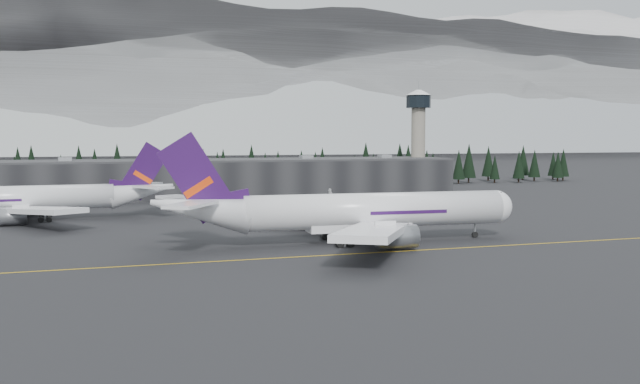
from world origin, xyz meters
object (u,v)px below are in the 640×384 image
object	(u,v)px
jet_main	(344,212)
gse_vehicle_a	(222,203)
jet_parked	(39,198)
control_tower	(418,128)
gse_vehicle_b	(331,198)
terminal	(222,178)

from	to	relation	value
jet_main	gse_vehicle_a	distance (m)	83.00
jet_parked	gse_vehicle_a	size ratio (longest dim) A/B	12.73
control_tower	gse_vehicle_b	size ratio (longest dim) A/B	9.92
control_tower	gse_vehicle_a	size ratio (longest dim) A/B	7.49
jet_parked	jet_main	bearing A→B (deg)	132.22
terminal	gse_vehicle_b	xyz separation A→B (m)	(29.87, -26.38, -5.65)
terminal	gse_vehicle_a	size ratio (longest dim) A/B	31.78
control_tower	jet_parked	world-z (taller)	control_tower
jet_main	jet_parked	xyz separation A→B (m)	(-56.66, 57.94, -0.58)
control_tower	jet_main	bearing A→B (deg)	-121.97
terminal	gse_vehicle_b	world-z (taller)	terminal
terminal	jet_main	size ratio (longest dim) A/B	2.25
jet_parked	gse_vehicle_b	distance (m)	90.25
terminal	jet_parked	xyz separation A→B (m)	(-55.04, -56.62, -0.99)
terminal	jet_main	world-z (taller)	jet_main
control_tower	gse_vehicle_b	bearing A→B (deg)	-146.94
terminal	gse_vehicle_a	xyz separation A→B (m)	(-6.22, -32.10, -5.60)
gse_vehicle_b	jet_main	bearing A→B (deg)	-11.77
terminal	control_tower	xyz separation A→B (m)	(75.00, 3.00, 17.11)
gse_vehicle_a	gse_vehicle_b	size ratio (longest dim) A/B	1.33
gse_vehicle_a	terminal	bearing A→B (deg)	85.00
jet_main	jet_parked	world-z (taller)	jet_main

